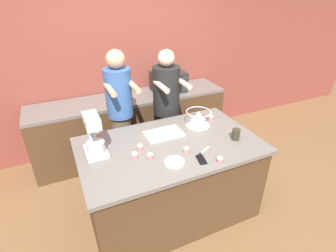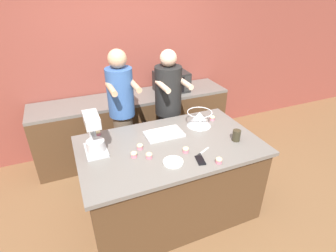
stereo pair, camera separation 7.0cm
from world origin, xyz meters
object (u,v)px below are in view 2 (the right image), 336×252
at_px(knife, 201,153).
at_px(cupcake_2, 140,146).
at_px(person_right, 168,111).
at_px(cupcake_3, 212,118).
at_px(baking_tray, 164,133).
at_px(cell_phone, 200,160).
at_px(cupcake_4, 186,150).
at_px(microwave_oven, 172,82).
at_px(mixing_bowl, 199,118).
at_px(small_plate, 173,162).
at_px(cupcake_0, 219,160).
at_px(drinking_glass, 236,135).
at_px(stand_mixer, 94,136).
at_px(person_left, 123,116).
at_px(cupcake_5, 149,155).
at_px(cupcake_1, 98,133).
at_px(cupcake_6, 134,154).

xyz_separation_m(knife, cupcake_2, (-0.52, 0.30, 0.03)).
relative_size(person_right, cupcake_3, 27.53).
relative_size(baking_tray, knife, 1.97).
height_order(person_right, cell_phone, person_right).
bearing_deg(cupcake_4, cell_phone, -70.46).
relative_size(microwave_oven, knife, 2.32).
relative_size(mixing_bowl, knife, 1.39).
bearing_deg(small_plate, cupcake_0, -22.72).
bearing_deg(drinking_glass, stand_mixer, 165.38).
distance_m(person_right, knife, 1.04).
bearing_deg(microwave_oven, baking_tray, -117.15).
bearing_deg(cell_phone, drinking_glass, 18.20).
height_order(microwave_oven, small_plate, microwave_oven).
bearing_deg(person_left, cupcake_5, -88.77).
height_order(baking_tray, drinking_glass, drinking_glass).
distance_m(baking_tray, drinking_glass, 0.75).
xyz_separation_m(baking_tray, cell_phone, (0.13, -0.56, -0.01)).
distance_m(stand_mixer, cupcake_2, 0.45).
bearing_deg(cupcake_3, cupcake_5, -155.32).
relative_size(stand_mixer, baking_tray, 1.00).
relative_size(person_left, drinking_glass, 14.59).
distance_m(stand_mixer, cupcake_3, 1.40).
relative_size(baking_tray, small_plate, 2.16).
height_order(mixing_bowl, knife, mixing_bowl).
bearing_deg(small_plate, person_right, 69.19).
height_order(person_left, cupcake_1, person_left).
xyz_separation_m(stand_mixer, cupcake_6, (0.31, -0.23, -0.15)).
bearing_deg(cupcake_4, mixing_bowl, 48.33).
height_order(cupcake_2, cupcake_6, same).
bearing_deg(cupcake_1, cupcake_0, -45.17).
distance_m(person_right, cupcake_5, 1.08).
bearing_deg(mixing_bowl, cupcake_4, -131.67).
height_order(baking_tray, cell_phone, baking_tray).
height_order(cupcake_2, cupcake_4, same).
height_order(cupcake_1, cupcake_6, same).
xyz_separation_m(person_left, cupcake_1, (-0.35, -0.31, 0.01)).
bearing_deg(microwave_oven, cupcake_2, -124.83).
height_order(person_right, cupcake_2, person_right).
bearing_deg(cupcake_5, baking_tray, 49.48).
height_order(baking_tray, cupcake_4, cupcake_4).
bearing_deg(knife, stand_mixer, 155.38).
bearing_deg(cupcake_4, stand_mixer, 156.27).
xyz_separation_m(person_right, knife, (-0.10, -1.04, 0.03)).
xyz_separation_m(baking_tray, drinking_glass, (0.64, -0.39, 0.04)).
bearing_deg(mixing_bowl, stand_mixer, -176.02).
bearing_deg(cupcake_4, cupcake_3, 39.27).
xyz_separation_m(drinking_glass, cupcake_4, (-0.57, 0.01, -0.03)).
height_order(cell_phone, knife, cell_phone).
height_order(baking_tray, cupcake_0, cupcake_0).
xyz_separation_m(microwave_oven, cupcake_6, (-1.00, -1.41, -0.13)).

